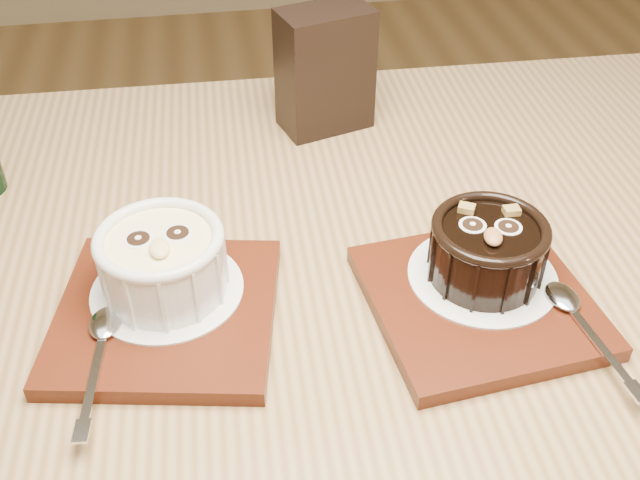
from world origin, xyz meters
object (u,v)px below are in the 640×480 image
Objects in this scene: tray_left at (166,314)px; tray_right at (478,301)px; condiment_stand at (325,70)px; ramekin_white at (162,260)px; table at (289,354)px; ramekin_dark at (487,248)px.

tray_right is at bearing -6.12° from tray_left.
tray_right is 1.29× the size of condiment_stand.
table is at bearing -0.67° from ramekin_white.
condiment_stand is at bearing 52.05° from ramekin_white.
ramekin_white is 0.27m from tray_right.
tray_left is at bearing -100.00° from ramekin_white.
ramekin_dark is at bearing -73.95° from condiment_stand.
ramekin_white is 0.33m from condiment_stand.
ramekin_white is at bearing 169.50° from tray_right.
condiment_stand is (-0.09, 0.30, 0.02)m from ramekin_dark.
tray_right is 0.34m from condiment_stand.
condiment_stand is (0.19, 0.30, 0.06)m from tray_left.
tray_right is at bearing -76.57° from condiment_stand.
table is at bearing 14.36° from tray_left.
ramekin_white reaches higher than table.
tray_left is 0.05m from ramekin_white.
condiment_stand is (-0.08, 0.33, 0.06)m from tray_right.
ramekin_dark is (0.27, -0.03, -0.00)m from ramekin_white.
condiment_stand is at bearing 120.47° from ramekin_dark.
ramekin_white is (0.00, 0.02, 0.04)m from tray_left.
condiment_stand reaches higher than ramekin_dark.
ramekin_white is (-0.10, -0.01, 0.14)m from table.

